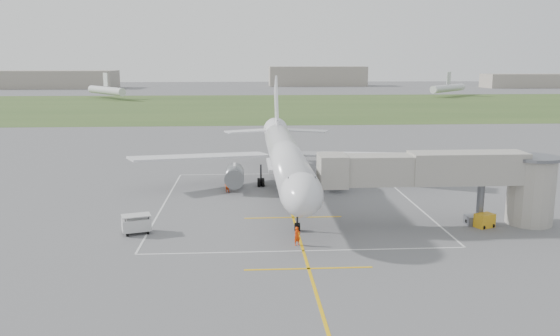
{
  "coord_description": "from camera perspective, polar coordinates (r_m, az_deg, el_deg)",
  "views": [
    {
      "loc": [
        -4.68,
        -63.62,
        15.82
      ],
      "look_at": [
        -0.98,
        -4.0,
        4.0
      ],
      "focal_mm": 35.0,
      "sensor_mm": 36.0,
      "label": 1
    }
  ],
  "objects": [
    {
      "name": "baggage_cart",
      "position": [
        52.5,
        -14.77,
        -5.68
      ],
      "size": [
        2.92,
        2.25,
        1.79
      ],
      "rotation": [
        0.0,
        0.0,
        0.3
      ],
      "color": "beige",
      "rests_on": "ground"
    },
    {
      "name": "distant_aircraft",
      "position": [
        237.34,
        0.4,
        8.24
      ],
      "size": [
        171.1,
        36.1,
        8.85
      ],
      "color": "silver",
      "rests_on": "ground"
    },
    {
      "name": "ramp_worker_wing",
      "position": [
        66.91,
        -5.53,
        -1.84
      ],
      "size": [
        0.97,
        0.9,
        1.58
      ],
      "primitive_type": "imported",
      "rotation": [
        0.0,
        0.0,
        2.61
      ],
      "color": "#FB4807",
      "rests_on": "ground"
    },
    {
      "name": "grass_strip",
      "position": [
        194.32,
        -2.17,
        6.52
      ],
      "size": [
        700.0,
        120.0,
        0.02
      ],
      "primitive_type": "cube",
      "color": "#365123",
      "rests_on": "ground"
    },
    {
      "name": "airliner",
      "position": [
        65.54,
        0.6,
        1.15
      ],
      "size": [
        38.93,
        46.75,
        13.52
      ],
      "color": "silver",
      "rests_on": "ground"
    },
    {
      "name": "ramp_worker_nose",
      "position": [
        47.72,
        1.81,
        -7.13
      ],
      "size": [
        0.71,
        0.61,
        1.65
      ],
      "primitive_type": "imported",
      "rotation": [
        0.0,
        0.0,
        0.44
      ],
      "color": "#F23B07",
      "rests_on": "ground"
    },
    {
      "name": "distant_hangars",
      "position": [
        329.18,
        -5.62,
        9.29
      ],
      "size": [
        345.0,
        49.0,
        12.0
      ],
      "color": "gray",
      "rests_on": "ground"
    },
    {
      "name": "apron_markings",
      "position": [
        60.11,
        1.04,
        -4.06
      ],
      "size": [
        28.2,
        60.0,
        0.01
      ],
      "color": "#E7AE0D",
      "rests_on": "ground"
    },
    {
      "name": "ground",
      "position": [
        65.72,
        0.64,
        -2.74
      ],
      "size": [
        700.0,
        700.0,
        0.0
      ],
      "primitive_type": "plane",
      "color": "#5D5D5F",
      "rests_on": "ground"
    },
    {
      "name": "jet_bridge",
      "position": [
        55.23,
        18.21,
        -0.94
      ],
      "size": [
        23.4,
        5.0,
        7.2
      ],
      "color": "gray",
      "rests_on": "ground"
    },
    {
      "name": "gpu_unit",
      "position": [
        56.31,
        20.6,
        -5.17
      ],
      "size": [
        2.08,
        1.78,
        1.33
      ],
      "rotation": [
        0.0,
        0.0,
        0.4
      ],
      "color": "gold",
      "rests_on": "ground"
    }
  ]
}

